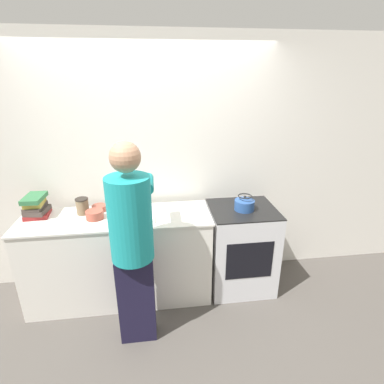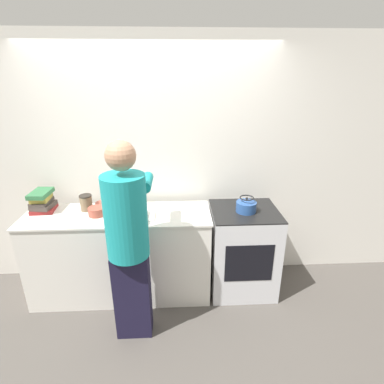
% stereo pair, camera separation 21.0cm
% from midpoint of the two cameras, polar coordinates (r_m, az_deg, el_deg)
% --- Properties ---
extents(ground_plane, '(12.00, 12.00, 0.00)m').
position_cam_midpoint_polar(ground_plane, '(3.25, -8.55, -21.42)').
color(ground_plane, '#4C4742').
extents(wall_back, '(8.00, 0.05, 2.60)m').
position_cam_midpoint_polar(wall_back, '(3.20, -9.72, 4.85)').
color(wall_back, silver).
rests_on(wall_back, ground_plane).
extents(counter, '(1.82, 0.58, 0.93)m').
position_cam_midpoint_polar(counter, '(3.22, -15.40, -12.03)').
color(counter, silver).
rests_on(counter, ground_plane).
extents(oven, '(0.67, 0.62, 0.92)m').
position_cam_midpoint_polar(oven, '(3.30, 7.39, -10.49)').
color(oven, silver).
rests_on(oven, ground_plane).
extents(person, '(0.38, 0.62, 1.76)m').
position_cam_midpoint_polar(person, '(2.48, -13.75, -9.10)').
color(person, black).
rests_on(person, ground_plane).
extents(cutting_board, '(0.29, 0.21, 0.02)m').
position_cam_midpoint_polar(cutting_board, '(2.89, -12.06, -4.95)').
color(cutting_board, silver).
rests_on(cutting_board, counter).
extents(knife, '(0.23, 0.07, 0.01)m').
position_cam_midpoint_polar(knife, '(2.89, -12.79, -4.73)').
color(knife, silver).
rests_on(knife, cutting_board).
extents(kettle, '(0.20, 0.20, 0.15)m').
position_cam_midpoint_polar(kettle, '(3.03, 8.02, -2.27)').
color(kettle, '#284C8C').
rests_on(kettle, oven).
extents(bowl_prep, '(0.15, 0.15, 0.06)m').
position_cam_midpoint_polar(bowl_prep, '(3.16, -19.08, -2.94)').
color(bowl_prep, '#9E4738').
rests_on(bowl_prep, counter).
extents(bowl_mixing, '(0.16, 0.16, 0.08)m').
position_cam_midpoint_polar(bowl_mixing, '(3.00, -19.99, -4.11)').
color(bowl_mixing, '#9E4738').
rests_on(bowl_mixing, counter).
extents(canister_jar, '(0.12, 0.12, 0.16)m').
position_cam_midpoint_polar(canister_jar, '(3.13, -21.97, -2.54)').
color(canister_jar, '#756047').
rests_on(canister_jar, counter).
extents(book_stack, '(0.23, 0.27, 0.21)m').
position_cam_midpoint_polar(book_stack, '(3.27, -29.28, -2.42)').
color(book_stack, maroon).
rests_on(book_stack, counter).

